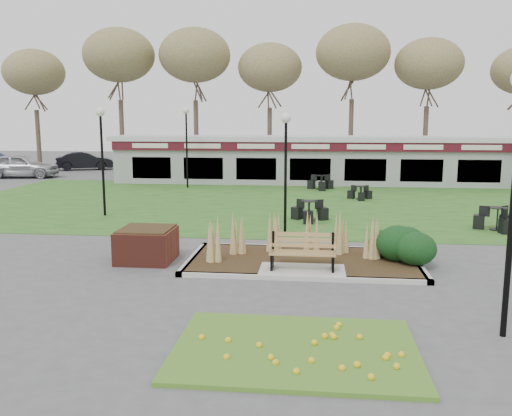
# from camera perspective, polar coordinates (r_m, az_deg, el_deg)

# --- Properties ---
(ground) EXTENTS (100.00, 100.00, 0.00)m
(ground) POSITION_cam_1_polar(r_m,az_deg,el_deg) (14.04, 4.86, -7.11)
(ground) COLOR #515154
(ground) RESTS_ON ground
(lawn) EXTENTS (34.00, 16.00, 0.02)m
(lawn) POSITION_cam_1_polar(r_m,az_deg,el_deg) (25.76, 5.53, 0.52)
(lawn) COLOR #265A1C
(lawn) RESTS_ON ground
(flower_bed) EXTENTS (4.20, 3.00, 0.16)m
(flower_bed) POSITION_cam_1_polar(r_m,az_deg,el_deg) (9.69, 4.16, -14.47)
(flower_bed) COLOR #417421
(flower_bed) RESTS_ON ground
(planting_bed) EXTENTS (6.75, 3.40, 1.27)m
(planting_bed) POSITION_cam_1_polar(r_m,az_deg,el_deg) (15.27, 9.81, -4.43)
(planting_bed) COLOR black
(planting_bed) RESTS_ON ground
(park_bench) EXTENTS (1.70, 0.66, 0.93)m
(park_bench) POSITION_cam_1_polar(r_m,az_deg,el_deg) (14.12, 4.92, -4.54)
(park_bench) COLOR #AA8C4D
(park_bench) RESTS_ON ground
(brick_planter) EXTENTS (1.50, 1.50, 0.95)m
(brick_planter) POSITION_cam_1_polar(r_m,az_deg,el_deg) (15.59, -11.44, -3.77)
(brick_planter) COLOR maroon
(brick_planter) RESTS_ON ground
(food_pavilion) EXTENTS (24.60, 3.40, 2.90)m
(food_pavilion) POSITION_cam_1_polar(r_m,az_deg,el_deg) (33.51, 5.76, 5.10)
(food_pavilion) COLOR #99999B
(food_pavilion) RESTS_ON ground
(tree_backdrop) EXTENTS (47.24, 5.24, 10.36)m
(tree_backdrop) POSITION_cam_1_polar(r_m,az_deg,el_deg) (41.68, 6.03, 15.42)
(tree_backdrop) COLOR #47382B
(tree_backdrop) RESTS_ON ground
(lamp_post_near_left) EXTENTS (0.35, 0.35, 4.17)m
(lamp_post_near_left) POSITION_cam_1_polar(r_m,az_deg,el_deg) (18.39, 3.15, 6.46)
(lamp_post_near_left) COLOR black
(lamp_post_near_left) RESTS_ON ground
(lamp_post_mid_left) EXTENTS (0.37, 0.37, 4.42)m
(lamp_post_mid_left) POSITION_cam_1_polar(r_m,az_deg,el_deg) (22.90, -15.96, 7.16)
(lamp_post_mid_left) COLOR black
(lamp_post_mid_left) RESTS_ON ground
(lamp_post_far_left) EXTENTS (0.38, 0.38, 4.61)m
(lamp_post_far_left) POSITION_cam_1_polar(r_m,az_deg,el_deg) (31.32, -7.34, 8.22)
(lamp_post_far_left) COLOR black
(lamp_post_far_left) RESTS_ON ground
(bistro_set_a) EXTENTS (1.50, 1.33, 0.80)m
(bistro_set_a) POSITION_cam_1_polar(r_m,az_deg,el_deg) (21.25, 5.63, -0.64)
(bistro_set_a) COLOR black
(bistro_set_a) RESTS_ON ground
(bistro_set_b) EXTENTS (1.24, 1.09, 0.66)m
(bistro_set_b) POSITION_cam_1_polar(r_m,az_deg,el_deg) (27.24, 10.91, 1.36)
(bistro_set_b) COLOR black
(bistro_set_b) RESTS_ON ground
(bistro_set_c) EXTENTS (1.53, 1.47, 0.83)m
(bistro_set_c) POSITION_cam_1_polar(r_m,az_deg,el_deg) (21.22, 24.03, -1.41)
(bistro_set_c) COLOR black
(bistro_set_c) RESTS_ON ground
(bistro_set_d) EXTENTS (1.50, 1.37, 0.80)m
(bistro_set_d) POSITION_cam_1_polar(r_m,az_deg,el_deg) (30.68, 6.83, 2.45)
(bistro_set_d) COLOR black
(bistro_set_d) RESTS_ON ground
(car_silver) EXTENTS (5.02, 2.56, 1.63)m
(car_silver) POSITION_cam_1_polar(r_m,az_deg,el_deg) (39.94, -23.45, 4.12)
(car_silver) COLOR #B0B0B5
(car_silver) RESTS_ON ground
(car_black) EXTENTS (4.51, 2.93, 1.40)m
(car_black) POSITION_cam_1_polar(r_m,az_deg,el_deg) (44.33, -17.55, 4.76)
(car_black) COLOR black
(car_black) RESTS_ON ground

